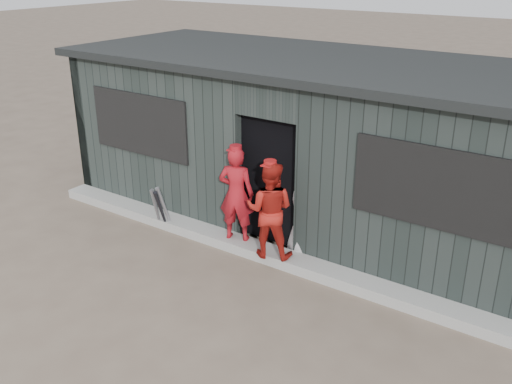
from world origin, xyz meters
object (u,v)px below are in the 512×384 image
Objects in this scene: bat_left at (165,208)px; bat_mid at (156,209)px; bat_right at (161,211)px; player_red_right at (270,210)px; dugout at (316,142)px; player_red_left at (236,194)px; player_grey_back at (306,212)px.

bat_left is 1.09× the size of bat_mid.
bat_mid is 0.13m from bat_right.
player_red_right is 0.17× the size of dugout.
bat_mid is 0.95× the size of bat_right.
player_red_left is at bearing 9.45° from bat_left.
dugout reaches higher than player_red_left.
bat_mid is (-0.15, -0.04, -0.03)m from bat_left.
player_grey_back is at bearing -179.80° from player_red_left.
player_red_left is at bearing 12.03° from bat_right.
player_red_right is (0.68, -0.15, -0.02)m from player_red_left.
bat_right is 2.00m from player_red_right.
bat_left is 1.98m from player_red_right.
dugout is at bearing 46.94° from bat_mid.
bat_right reaches higher than bat_mid.
bat_mid is at bearing -164.47° from bat_left.
bat_right is 0.55× the size of player_grey_back.
bat_right is at bearing -130.61° from dugout.
dugout is at bearing -59.07° from player_grey_back.
player_grey_back is at bearing 13.86° from bat_left.
bat_right is at bearing -105.73° from bat_left.
bat_mid is 0.53× the size of player_grey_back.
player_red_right is 1.88m from dugout.
dugout reaches higher than bat_right.
player_red_left reaches higher than bat_left.
player_red_right reaches higher than player_grey_back.
player_red_right reaches higher than bat_left.
player_red_left is 1.03× the size of player_red_right.
player_red_left reaches higher than player_grey_back.
player_red_right is at bearing 65.66° from player_grey_back.
bat_right is at bearing -7.05° from player_red_left.
bat_right is 0.56× the size of player_red_right.
bat_right is (0.13, -0.02, 0.01)m from bat_mid.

